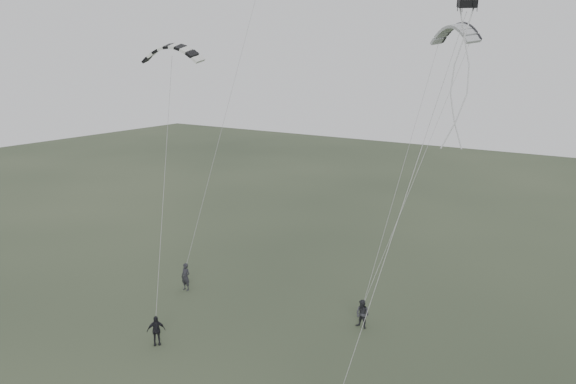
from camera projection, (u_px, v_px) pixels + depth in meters
The scene contains 6 objects.
ground at pixel (208, 355), 27.10m from camera, with size 140.00×140.00×0.00m, color #2B3626.
flyer_left at pixel (186, 277), 34.46m from camera, with size 0.63×0.41×1.72m, color black.
flyer_right at pixel (362, 314), 29.64m from camera, with size 0.76×0.59×1.56m, color #28292E.
flyer_center at pixel (156, 330), 27.93m from camera, with size 0.90×0.37×1.53m, color black.
kite_pale_large at pixel (455, 26), 31.09m from camera, with size 3.56×0.80×1.50m, color #9EA1A3, non-canonical shape.
kite_striped at pixel (172, 46), 29.80m from camera, with size 3.37×0.84×1.29m, color black, non-canonical shape.
Camera 1 is at (16.69, -18.34, 14.04)m, focal length 35.00 mm.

